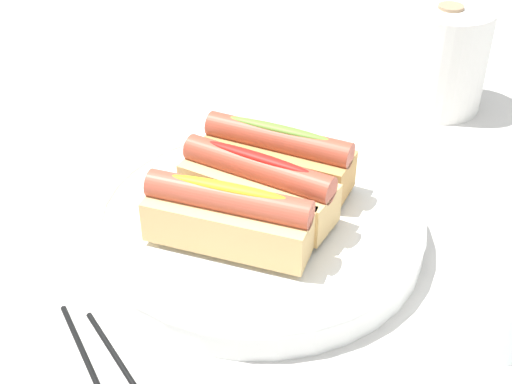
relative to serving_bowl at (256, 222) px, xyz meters
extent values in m
plane|color=beige|center=(0.00, 0.01, -0.02)|extent=(2.40, 2.40, 0.00)
cylinder|color=white|center=(0.00, 0.00, 0.00)|extent=(0.32, 0.32, 0.03)
torus|color=white|center=(0.00, 0.00, 0.01)|extent=(0.32, 0.32, 0.01)
cube|color=#DBB270|center=(0.00, -0.05, 0.04)|extent=(0.16, 0.07, 0.04)
cylinder|color=#B24C38|center=(0.00, -0.05, 0.06)|extent=(0.15, 0.05, 0.03)
ellipsoid|color=gold|center=(0.00, -0.05, 0.08)|extent=(0.11, 0.03, 0.01)
cube|color=#DBB270|center=(0.00, 0.00, 0.04)|extent=(0.15, 0.05, 0.04)
cylinder|color=#A84733|center=(0.00, 0.00, 0.06)|extent=(0.15, 0.03, 0.03)
ellipsoid|color=red|center=(0.00, 0.00, 0.08)|extent=(0.11, 0.01, 0.01)
cube|color=tan|center=(0.00, 0.05, 0.04)|extent=(0.15, 0.06, 0.04)
cylinder|color=#A84733|center=(0.00, 0.05, 0.06)|extent=(0.15, 0.04, 0.03)
ellipsoid|color=olive|center=(0.00, 0.05, 0.08)|extent=(0.11, 0.02, 0.01)
cylinder|color=white|center=(0.24, -0.02, 0.03)|extent=(0.07, 0.07, 0.09)
cylinder|color=silver|center=(0.24, -0.02, 0.01)|extent=(0.06, 0.06, 0.04)
cylinder|color=white|center=(0.08, 0.35, 0.05)|extent=(0.11, 0.11, 0.13)
cylinder|color=#997A5B|center=(0.08, 0.35, 0.11)|extent=(0.03, 0.03, 0.00)
camera|label=1|loc=(0.26, -0.48, 0.42)|focal=49.88mm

